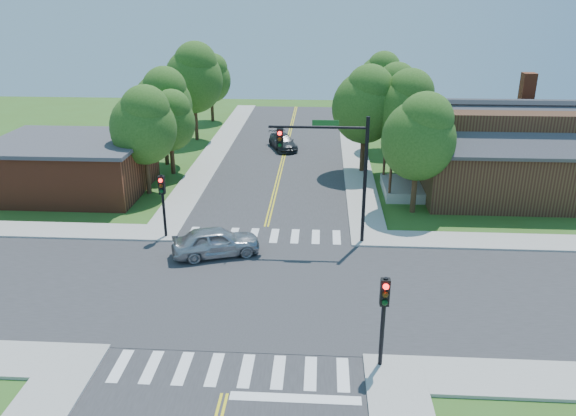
# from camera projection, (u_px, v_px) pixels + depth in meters

# --- Properties ---
(ground) EXTENTS (100.00, 100.00, 0.00)m
(ground) POSITION_uv_depth(u_px,v_px,m) (251.00, 289.00, 26.75)
(ground) COLOR #365B1C
(ground) RESTS_ON ground
(road_ns) EXTENTS (10.00, 90.00, 0.04)m
(road_ns) POSITION_uv_depth(u_px,v_px,m) (251.00, 289.00, 26.74)
(road_ns) COLOR #2D2D30
(road_ns) RESTS_ON ground
(road_ew) EXTENTS (90.00, 10.00, 0.04)m
(road_ew) POSITION_uv_depth(u_px,v_px,m) (251.00, 289.00, 26.74)
(road_ew) COLOR #2D2D30
(road_ew) RESTS_ON ground
(intersection_patch) EXTENTS (10.20, 10.20, 0.06)m
(intersection_patch) POSITION_uv_depth(u_px,v_px,m) (251.00, 289.00, 26.75)
(intersection_patch) COLOR #2D2D30
(intersection_patch) RESTS_ON ground
(sidewalk_ne) EXTENTS (40.00, 40.00, 0.14)m
(sidewalk_ne) POSITION_uv_depth(u_px,v_px,m) (495.00, 187.00, 40.53)
(sidewalk_ne) COLOR #9E9B93
(sidewalk_ne) RESTS_ON ground
(sidewalk_nw) EXTENTS (40.00, 40.00, 0.14)m
(sidewalk_nw) POSITION_uv_depth(u_px,v_px,m) (69.00, 178.00, 42.35)
(sidewalk_nw) COLOR #9E9B93
(sidewalk_nw) RESTS_ON ground
(crosswalk_north) EXTENTS (8.85, 2.00, 0.01)m
(crosswalk_north) POSITION_uv_depth(u_px,v_px,m) (264.00, 235.00, 32.50)
(crosswalk_north) COLOR white
(crosswalk_north) RESTS_ON ground
(crosswalk_south) EXTENTS (8.85, 2.00, 0.01)m
(crosswalk_south) POSITION_uv_depth(u_px,v_px,m) (230.00, 370.00, 20.96)
(crosswalk_south) COLOR white
(crosswalk_south) RESTS_ON ground
(centerline) EXTENTS (0.30, 90.00, 0.01)m
(centerline) POSITION_uv_depth(u_px,v_px,m) (251.00, 288.00, 26.73)
(centerline) COLOR yellow
(centerline) RESTS_ON ground
(stop_bar) EXTENTS (4.60, 0.45, 0.09)m
(stop_bar) POSITION_uv_depth(u_px,v_px,m) (295.00, 399.00, 19.53)
(stop_bar) COLOR white
(stop_bar) RESTS_ON ground
(signal_mast_ne) EXTENTS (5.30, 0.42, 7.20)m
(signal_mast_ne) POSITION_uv_depth(u_px,v_px,m) (334.00, 160.00, 29.97)
(signal_mast_ne) COLOR black
(signal_mast_ne) RESTS_ON ground
(signal_pole_se) EXTENTS (0.34, 0.42, 3.80)m
(signal_pole_se) POSITION_uv_depth(u_px,v_px,m) (384.00, 306.00, 20.23)
(signal_pole_se) COLOR black
(signal_pole_se) RESTS_ON ground
(signal_pole_nw) EXTENTS (0.34, 0.42, 3.80)m
(signal_pole_nw) POSITION_uv_depth(u_px,v_px,m) (162.00, 195.00, 31.30)
(signal_pole_nw) COLOR black
(signal_pole_nw) RESTS_ON ground
(house_ne) EXTENTS (13.05, 8.80, 7.11)m
(house_ne) POSITION_uv_depth(u_px,v_px,m) (497.00, 148.00, 37.92)
(house_ne) COLOR #371A13
(house_ne) RESTS_ON ground
(building_nw) EXTENTS (10.40, 8.40, 3.73)m
(building_nw) POSITION_uv_depth(u_px,v_px,m) (72.00, 166.00, 39.17)
(building_nw) COLOR brown
(building_nw) RESTS_ON ground
(tree_e_a) EXTENTS (4.56, 4.33, 7.75)m
(tree_e_a) POSITION_uv_depth(u_px,v_px,m) (420.00, 135.00, 34.20)
(tree_e_a) COLOR #382314
(tree_e_a) RESTS_ON ground
(tree_e_b) EXTENTS (4.77, 4.54, 8.12)m
(tree_e_b) POSITION_uv_depth(u_px,v_px,m) (406.00, 106.00, 41.45)
(tree_e_b) COLOR #382314
(tree_e_b) RESTS_ON ground
(tree_e_c) EXTENTS (4.54, 4.31, 7.72)m
(tree_e_c) POSITION_uv_depth(u_px,v_px,m) (393.00, 93.00, 48.27)
(tree_e_c) COLOR #382314
(tree_e_c) RESTS_ON ground
(tree_e_d) EXTENTS (4.56, 4.33, 7.75)m
(tree_e_d) POSITION_uv_depth(u_px,v_px,m) (381.00, 78.00, 56.67)
(tree_e_d) COLOR #382314
(tree_e_d) RESTS_ON ground
(tree_w_a) EXTENTS (4.47, 4.24, 7.60)m
(tree_w_a) POSITION_uv_depth(u_px,v_px,m) (144.00, 124.00, 37.58)
(tree_w_a) COLOR #382314
(tree_w_a) RESTS_ON ground
(tree_w_b) EXTENTS (4.66, 4.43, 7.92)m
(tree_w_b) POSITION_uv_depth(u_px,v_px,m) (163.00, 101.00, 44.04)
(tree_w_b) COLOR #382314
(tree_w_b) RESTS_ON ground
(tree_w_c) EXTENTS (5.37, 5.11, 9.14)m
(tree_w_c) POSITION_uv_depth(u_px,v_px,m) (194.00, 76.00, 51.36)
(tree_w_c) COLOR #382314
(tree_w_c) RESTS_ON ground
(tree_w_d) EXTENTS (4.26, 4.05, 7.24)m
(tree_w_d) POSITION_uv_depth(u_px,v_px,m) (211.00, 77.00, 59.48)
(tree_w_d) COLOR #382314
(tree_w_d) RESTS_ON ground
(tree_house) EXTENTS (4.90, 4.66, 8.34)m
(tree_house) POSITION_uv_depth(u_px,v_px,m) (366.00, 103.00, 41.96)
(tree_house) COLOR #382314
(tree_house) RESTS_ON ground
(tree_bldg) EXTENTS (3.86, 3.67, 6.56)m
(tree_bldg) POSITION_uv_depth(u_px,v_px,m) (170.00, 119.00, 42.09)
(tree_bldg) COLOR #382314
(tree_bldg) RESTS_ON ground
(car_silver) EXTENTS (4.64, 5.75, 1.58)m
(car_silver) POSITION_uv_depth(u_px,v_px,m) (216.00, 242.00, 29.85)
(car_silver) COLOR #ACAEB3
(car_silver) RESTS_ON ground
(car_dgrey) EXTENTS (4.58, 5.55, 1.28)m
(car_dgrey) POSITION_uv_depth(u_px,v_px,m) (283.00, 142.00, 50.14)
(car_dgrey) COLOR #2D3032
(car_dgrey) RESTS_ON ground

